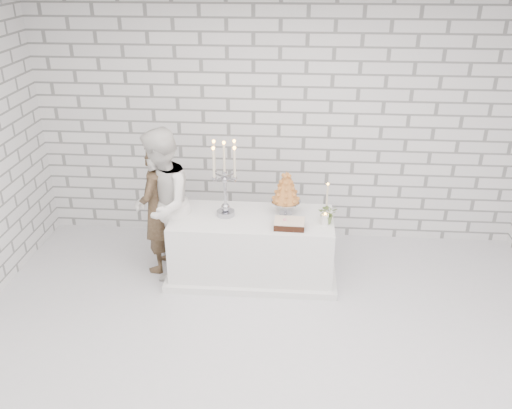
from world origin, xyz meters
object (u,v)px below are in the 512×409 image
cake_table (252,246)px  croquembouche (286,193)px  bride (162,205)px  groom (157,208)px  candelabra (225,179)px

cake_table → croquembouche: 0.74m
bride → cake_table: bearing=83.9°
bride → groom: bearing=-148.2°
bride → croquembouche: bearing=88.5°
cake_table → candelabra: bearing=175.6°
groom → croquembouche: 1.48m
groom → candelabra: (0.79, -0.07, 0.41)m
cake_table → groom: groom is taller
groom → bride: 0.16m
cake_table → candelabra: size_ratio=2.06×
cake_table → bride: bearing=-179.6°
bride → candelabra: (0.71, 0.03, 0.32)m
croquembouche → cake_table: bearing=-162.9°
groom → candelabra: size_ratio=1.78×
cake_table → candelabra: 0.86m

